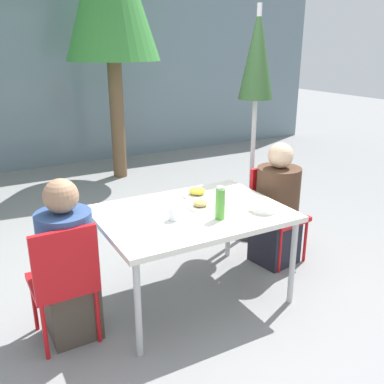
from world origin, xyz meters
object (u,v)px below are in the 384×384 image
object	(u,v)px
chair_left	(64,276)
chair_right	(274,206)
closed_umbrella	(257,69)
salad_bowl	(264,208)
bottle	(220,204)
person_left	(68,266)
person_right	(277,209)
drinking_cup	(174,214)

from	to	relation	value
chair_left	chair_right	world-z (taller)	same
closed_umbrella	salad_bowl	xyz separation A→B (m)	(-0.61, -0.97, -0.92)
chair_right	bottle	xyz separation A→B (m)	(-0.87, -0.45, 0.34)
person_left	person_right	distance (m)	1.87
person_right	salad_bowl	size ratio (longest dim) A/B	5.55
chair_right	drinking_cup	bearing A→B (deg)	6.44
chair_left	chair_right	distance (m)	1.98
chair_left	person_left	world-z (taller)	person_left
chair_right	drinking_cup	xyz separation A→B (m)	(-1.16, -0.31, 0.27)
salad_bowl	person_left	bearing A→B (deg)	170.43
chair_right	chair_left	bearing A→B (deg)	0.87
closed_umbrella	chair_right	bearing A→B (deg)	-101.95
closed_umbrella	bottle	world-z (taller)	closed_umbrella
person_left	salad_bowl	size ratio (longest dim) A/B	5.60
chair_left	bottle	xyz separation A→B (m)	(1.08, -0.12, 0.34)
chair_right	drinking_cup	size ratio (longest dim) A/B	9.29
person_left	person_right	bearing A→B (deg)	3.83
salad_bowl	closed_umbrella	bearing A→B (deg)	57.98
person_left	drinking_cup	xyz separation A→B (m)	(0.74, -0.07, 0.25)
chair_right	bottle	size ratio (longest dim) A/B	3.60
closed_umbrella	drinking_cup	xyz separation A→B (m)	(-1.26, -0.80, -0.90)
person_left	bottle	world-z (taller)	person_left
person_right	chair_left	bearing A→B (deg)	-1.50
closed_umbrella	chair_left	bearing A→B (deg)	-158.40
closed_umbrella	salad_bowl	size ratio (longest dim) A/B	11.18
chair_right	bottle	distance (m)	1.03
drinking_cup	salad_bowl	size ratio (longest dim) A/B	0.46
person_left	salad_bowl	xyz separation A→B (m)	(1.40, -0.24, 0.23)
bottle	drinking_cup	xyz separation A→B (m)	(-0.29, 0.14, -0.07)
bottle	salad_bowl	distance (m)	0.38
chair_left	salad_bowl	distance (m)	1.48
person_right	bottle	size ratio (longest dim) A/B	4.64
closed_umbrella	salad_bowl	bearing A→B (deg)	-122.02
chair_left	chair_right	size ratio (longest dim) A/B	1.00
person_left	drinking_cup	size ratio (longest dim) A/B	12.09
chair_left	salad_bowl	bearing A→B (deg)	-7.08
chair_right	drinking_cup	distance (m)	1.23
person_left	person_right	xyz separation A→B (m)	(1.87, 0.16, -0.01)
chair_left	bottle	distance (m)	1.14
person_left	chair_right	xyz separation A→B (m)	(1.90, 0.24, -0.02)
bottle	drinking_cup	size ratio (longest dim) A/B	2.58
drinking_cup	bottle	bearing A→B (deg)	-25.20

